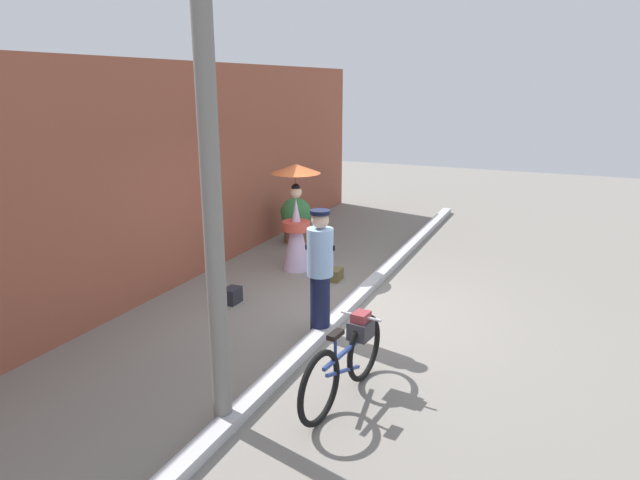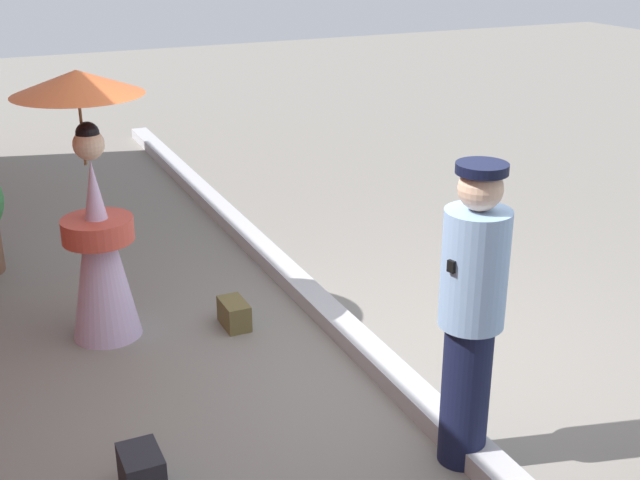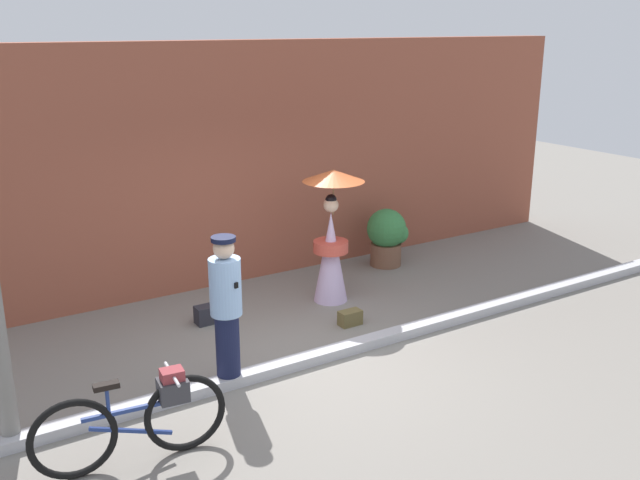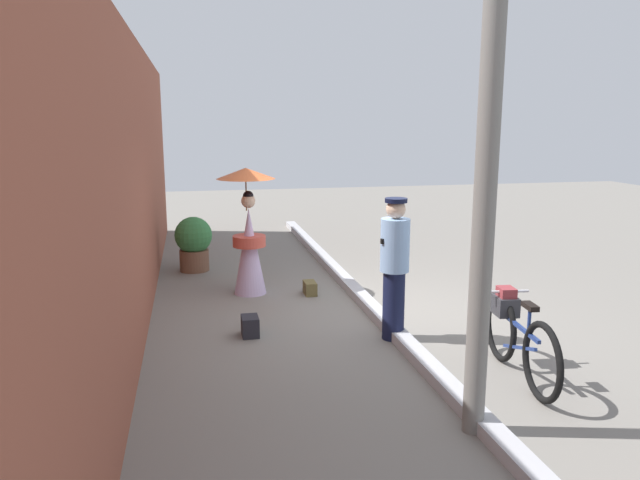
{
  "view_description": "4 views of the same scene",
  "coord_description": "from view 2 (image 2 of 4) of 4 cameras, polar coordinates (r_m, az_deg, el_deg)",
  "views": [
    {
      "loc": [
        -7.1,
        -2.73,
        3.23
      ],
      "look_at": [
        0.25,
        0.56,
        0.95
      ],
      "focal_mm": 31.34,
      "sensor_mm": 36.0,
      "label": 1
    },
    {
      "loc": [
        -4.0,
        2.33,
        2.78
      ],
      "look_at": [
        -0.11,
        0.54,
        1.1
      ],
      "focal_mm": 46.01,
      "sensor_mm": 36.0,
      "label": 2
    },
    {
      "loc": [
        -3.74,
        -6.36,
        3.79
      ],
      "look_at": [
        0.59,
        0.54,
        1.28
      ],
      "focal_mm": 39.71,
      "sensor_mm": 36.0,
      "label": 3
    },
    {
      "loc": [
        -7.43,
        2.33,
        2.58
      ],
      "look_at": [
        0.28,
        0.69,
        1.0
      ],
      "focal_mm": 34.0,
      "sensor_mm": 36.0,
      "label": 4
    }
  ],
  "objects": [
    {
      "name": "person_with_parasol",
      "position": [
        5.75,
        -15.46,
        2.33
      ],
      "size": [
        0.86,
        0.86,
        1.88
      ],
      "color": "silver",
      "rests_on": "ground_plane"
    },
    {
      "name": "sidewalk_curb",
      "position": [
        5.36,
        4.83,
        -9.09
      ],
      "size": [
        14.0,
        0.2,
        0.12
      ],
      "primitive_type": "cube",
      "color": "#B2B2B7",
      "rests_on": "ground_plane"
    },
    {
      "name": "person_officer",
      "position": [
        4.28,
        10.49,
        -4.9
      ],
      "size": [
        0.34,
        0.38,
        1.69
      ],
      "color": "#141938",
      "rests_on": "ground_plane"
    },
    {
      "name": "backpack_spare",
      "position": [
        4.48,
        -12.22,
        -15.44
      ],
      "size": [
        0.28,
        0.2,
        0.24
      ],
      "color": "#26262D",
      "rests_on": "ground_plane"
    },
    {
      "name": "backpack_on_pavement",
      "position": [
        6.02,
        -5.95,
        -5.07
      ],
      "size": [
        0.3,
        0.17,
        0.2
      ],
      "color": "brown",
      "rests_on": "ground_plane"
    },
    {
      "name": "ground_plane",
      "position": [
        5.4,
        4.81,
        -9.64
      ],
      "size": [
        30.0,
        30.0,
        0.0
      ],
      "primitive_type": "plane",
      "color": "gray"
    }
  ]
}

